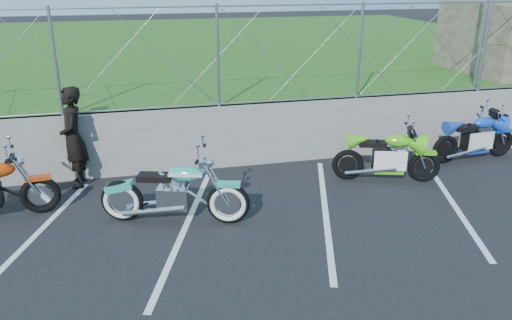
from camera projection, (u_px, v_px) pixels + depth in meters
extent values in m
plane|color=black|center=(193.00, 258.00, 7.18)|extent=(90.00, 90.00, 0.00)
cube|color=slate|center=(172.00, 140.00, 10.13)|extent=(30.00, 0.22, 1.30)
cube|color=#214E14|center=(151.00, 60.00, 19.22)|extent=(30.00, 20.00, 1.30)
cylinder|color=gray|center=(163.00, 7.00, 9.21)|extent=(28.00, 0.03, 0.03)
cylinder|color=gray|center=(169.00, 107.00, 9.88)|extent=(28.00, 0.03, 0.03)
cylinder|color=gray|center=(485.00, 22.00, 11.30)|extent=(0.08, 0.08, 3.00)
cube|color=silver|center=(28.00, 243.00, 7.56)|extent=(1.49, 4.31, 0.01)
cube|color=silver|center=(186.00, 226.00, 8.09)|extent=(1.49, 4.31, 0.01)
cube|color=silver|center=(325.00, 210.00, 8.61)|extent=(1.49, 4.31, 0.01)
cube|color=silver|center=(448.00, 196.00, 9.13)|extent=(1.49, 4.31, 0.01)
torus|color=black|center=(122.00, 201.00, 8.15)|extent=(0.71, 0.32, 0.71)
torus|color=black|center=(228.00, 203.00, 8.06)|extent=(0.71, 0.32, 0.71)
cube|color=silver|center=(173.00, 198.00, 8.08)|extent=(0.56, 0.43, 0.37)
ellipsoid|color=teal|center=(187.00, 173.00, 7.91)|extent=(0.62, 0.41, 0.25)
cube|color=black|center=(155.00, 177.00, 7.97)|extent=(0.59, 0.40, 0.10)
cube|color=teal|center=(228.00, 184.00, 7.94)|extent=(0.44, 0.27, 0.06)
cylinder|color=silver|center=(201.00, 153.00, 7.78)|extent=(0.25, 0.75, 0.03)
torus|color=black|center=(41.00, 195.00, 8.43)|extent=(0.67, 0.18, 0.66)
cube|color=#C3390B|center=(38.00, 178.00, 8.32)|extent=(0.42, 0.20, 0.06)
cylinder|color=silver|center=(9.00, 154.00, 8.04)|extent=(0.10, 0.77, 0.03)
torus|color=black|center=(348.00, 165.00, 9.79)|extent=(0.63, 0.30, 0.62)
torus|color=black|center=(424.00, 167.00, 9.69)|extent=(0.63, 0.30, 0.62)
cube|color=black|center=(385.00, 161.00, 9.71)|extent=(0.54, 0.42, 0.35)
ellipsoid|color=#51C418|center=(399.00, 141.00, 9.55)|extent=(0.60, 0.41, 0.24)
cube|color=black|center=(373.00, 144.00, 9.61)|extent=(0.57, 0.39, 0.09)
cube|color=#51C418|center=(426.00, 153.00, 9.59)|extent=(0.42, 0.27, 0.06)
cylinder|color=silver|center=(410.00, 129.00, 9.45)|extent=(0.25, 0.72, 0.03)
torus|color=black|center=(445.00, 150.00, 10.63)|extent=(0.62, 0.16, 0.62)
torus|color=black|center=(501.00, 143.00, 11.04)|extent=(0.62, 0.16, 0.62)
cube|color=black|center=(473.00, 142.00, 10.79)|extent=(0.49, 0.32, 0.35)
ellipsoid|color=blue|center=(485.00, 123.00, 10.71)|extent=(0.56, 0.29, 0.24)
cube|color=black|center=(465.00, 128.00, 10.59)|extent=(0.53, 0.28, 0.09)
cube|color=blue|center=(503.00, 130.00, 10.94)|extent=(0.40, 0.18, 0.06)
cylinder|color=silver|center=(494.00, 111.00, 10.67)|extent=(0.08, 0.74, 0.03)
imported|color=black|center=(73.00, 138.00, 9.30)|extent=(0.54, 0.75, 1.92)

